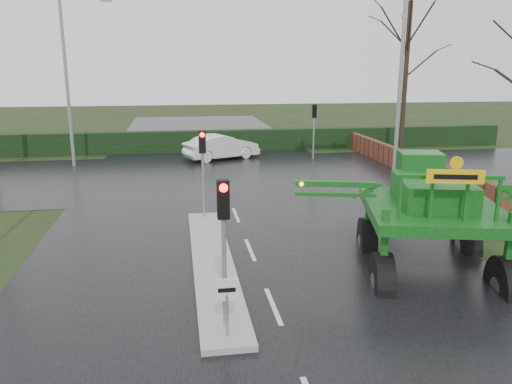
{
  "coord_description": "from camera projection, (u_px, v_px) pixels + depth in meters",
  "views": [
    {
      "loc": [
        -2.2,
        -11.2,
        5.82
      ],
      "look_at": [
        0.17,
        3.86,
        2.0
      ],
      "focal_mm": 35.0,
      "sensor_mm": 36.0,
      "label": 1
    }
  ],
  "objects": [
    {
      "name": "street_light_right",
      "position": [
        395.0,
        64.0,
        23.76
      ],
      "size": [
        3.85,
        0.3,
        10.0
      ],
      "color": "gray",
      "rests_on": "ground"
    },
    {
      "name": "road_main",
      "position": [
        231.0,
        203.0,
        22.06
      ],
      "size": [
        14.0,
        80.0,
        0.02
      ],
      "primitive_type": "cube",
      "color": "black",
      "rests_on": "ground"
    },
    {
      "name": "traffic_signal_near",
      "position": [
        224.0,
        222.0,
        10.68
      ],
      "size": [
        0.26,
        0.33,
        3.52
      ],
      "color": "gray",
      "rests_on": "ground"
    },
    {
      "name": "keep_left_sign",
      "position": [
        227.0,
        298.0,
        10.59
      ],
      "size": [
        0.5,
        0.07,
        1.35
      ],
      "color": "gray",
      "rests_on": "ground"
    },
    {
      "name": "hedge_row",
      "position": [
        209.0,
        141.0,
        35.29
      ],
      "size": [
        44.0,
        0.9,
        1.5
      ],
      "primitive_type": "cube",
      "color": "black",
      "rests_on": "ground"
    },
    {
      "name": "crop_sprayer",
      "position": [
        385.0,
        208.0,
        13.42
      ],
      "size": [
        7.94,
        5.82,
        4.55
      ],
      "rotation": [
        0.0,
        0.0,
        -0.24
      ],
      "color": "black",
      "rests_on": "ground"
    },
    {
      "name": "road_cross",
      "position": [
        219.0,
        175.0,
        27.81
      ],
      "size": [
        80.0,
        12.0,
        0.02
      ],
      "primitive_type": "cube",
      "color": "black",
      "rests_on": "ground"
    },
    {
      "name": "street_light_left_far",
      "position": [
        71.0,
        64.0,
        28.95
      ],
      "size": [
        3.85,
        0.3,
        10.0
      ],
      "color": "gray",
      "rests_on": "ground"
    },
    {
      "name": "tree_right_far",
      "position": [
        407.0,
        57.0,
        32.98
      ],
      "size": [
        7.0,
        7.0,
        12.05
      ],
      "color": "black",
      "rests_on": "ground"
    },
    {
      "name": "traffic_signal_far",
      "position": [
        314.0,
        119.0,
        32.0
      ],
      "size": [
        0.26,
        0.33,
        3.52
      ],
      "rotation": [
        0.0,
        0.0,
        3.14
      ],
      "color": "gray",
      "rests_on": "ground"
    },
    {
      "name": "ground",
      "position": [
        273.0,
        307.0,
        12.48
      ],
      "size": [
        140.0,
        140.0,
        0.0
      ],
      "primitive_type": "plane",
      "color": "black",
      "rests_on": "ground"
    },
    {
      "name": "brick_wall",
      "position": [
        397.0,
        159.0,
        29.25
      ],
      "size": [
        0.4,
        20.0,
        1.2
      ],
      "primitive_type": "cube",
      "color": "#592D1E",
      "rests_on": "ground"
    },
    {
      "name": "traffic_signal_mid",
      "position": [
        203.0,
        155.0,
        18.83
      ],
      "size": [
        0.26,
        0.33,
        3.52
      ],
      "color": "gray",
      "rests_on": "ground"
    },
    {
      "name": "median_island",
      "position": [
        213.0,
        262.0,
        15.13
      ],
      "size": [
        1.2,
        10.0,
        0.16
      ],
      "primitive_type": "cube",
      "color": "gray",
      "rests_on": "ground"
    },
    {
      "name": "white_sedan",
      "position": [
        222.0,
        159.0,
        32.49
      ],
      "size": [
        5.14,
        3.44,
        1.6
      ],
      "primitive_type": "imported",
      "rotation": [
        0.0,
        0.0,
        1.97
      ],
      "color": "white",
      "rests_on": "ground"
    }
  ]
}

